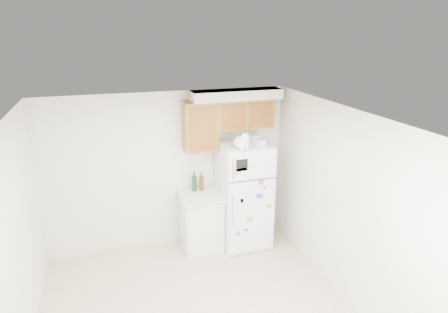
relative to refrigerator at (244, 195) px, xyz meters
name	(u,v)px	position (x,y,z in m)	size (l,w,h in m)	color
room_shell	(203,185)	(-1.02, -1.36, 0.82)	(3.84, 4.04, 2.52)	silver
refrigerator	(244,195)	(0.00, 0.00, 0.00)	(0.76, 0.78, 1.70)	white
base_counter	(201,221)	(-0.69, 0.07, -0.39)	(0.64, 0.64, 0.92)	white
cat	(243,142)	(-0.12, -0.24, 0.96)	(0.28, 0.40, 0.29)	white
storage_box_back	(254,138)	(0.20, 0.10, 0.90)	(0.18, 0.13, 0.10)	white
storage_box_front	(260,143)	(0.19, -0.14, 0.89)	(0.15, 0.11, 0.09)	white
bottle_green	(194,181)	(-0.74, 0.25, 0.23)	(0.08, 0.08, 0.33)	#19381E
bottle_amber	(202,181)	(-0.63, 0.24, 0.22)	(0.07, 0.07, 0.30)	#593814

